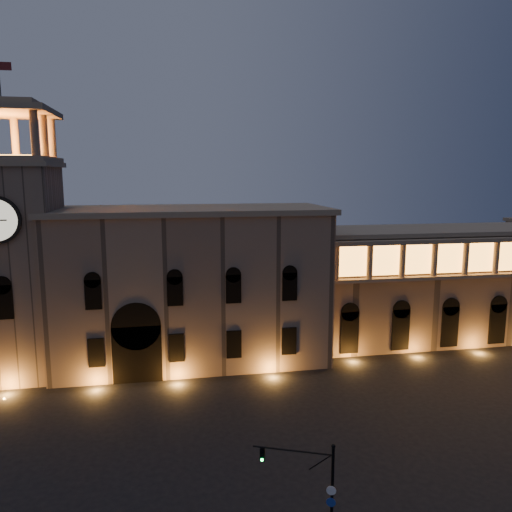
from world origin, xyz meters
name	(u,v)px	position (x,y,z in m)	size (l,w,h in m)	color
ground	(236,461)	(0.00, 0.00, 0.00)	(160.00, 160.00, 0.00)	black
government_building	(191,285)	(-2.08, 21.93, 8.77)	(30.80, 12.80, 17.60)	#7D6451
clock_tower	(14,259)	(-20.50, 20.98, 12.50)	(9.80, 9.80, 32.40)	#7D6451
colonnade_wing	(453,282)	(32.00, 23.92, 7.33)	(40.60, 11.50, 14.50)	#78604D
traffic_light	(318,493)	(3.32, -9.54, 3.45)	(4.48, 2.02, 6.58)	black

